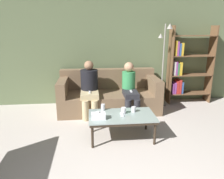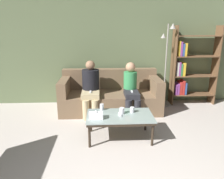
% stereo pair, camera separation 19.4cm
% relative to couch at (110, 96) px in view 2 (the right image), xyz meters
% --- Properties ---
extents(wall_back, '(12.00, 0.06, 2.60)m').
position_rel_couch_xyz_m(wall_back, '(0.00, 0.54, 0.99)').
color(wall_back, '#60704C').
rests_on(wall_back, ground_plane).
extents(couch, '(2.13, 0.95, 0.86)m').
position_rel_couch_xyz_m(couch, '(0.00, 0.00, 0.00)').
color(couch, brown).
rests_on(couch, ground_plane).
extents(coffee_table, '(1.07, 0.63, 0.41)m').
position_rel_couch_xyz_m(coffee_table, '(0.09, -1.34, 0.06)').
color(coffee_table, '#8C9E99').
rests_on(coffee_table, ground_plane).
extents(cup_near_left, '(0.07, 0.07, 0.11)m').
position_rel_couch_xyz_m(cup_near_left, '(-0.20, -1.09, 0.15)').
color(cup_near_left, silver).
rests_on(cup_near_left, coffee_table).
extents(cup_near_right, '(0.07, 0.07, 0.09)m').
position_rel_couch_xyz_m(cup_near_right, '(0.31, -1.23, 0.14)').
color(cup_near_right, silver).
rests_on(cup_near_right, coffee_table).
extents(cup_far_center, '(0.08, 0.08, 0.10)m').
position_rel_couch_xyz_m(cup_far_center, '(0.13, -1.28, 0.15)').
color(cup_far_center, silver).
rests_on(cup_far_center, coffee_table).
extents(tissue_box, '(0.22, 0.12, 0.13)m').
position_rel_couch_xyz_m(tissue_box, '(-0.29, -1.45, 0.15)').
color(tissue_box, white).
rests_on(tissue_box, coffee_table).
extents(game_remote, '(0.04, 0.15, 0.02)m').
position_rel_couch_xyz_m(game_remote, '(0.09, -1.34, 0.11)').
color(game_remote, white).
rests_on(game_remote, coffee_table).
extents(bookshelf, '(1.02, 0.32, 1.81)m').
position_rel_couch_xyz_m(bookshelf, '(1.82, 0.31, 0.55)').
color(bookshelf, brown).
rests_on(bookshelf, ground_plane).
extents(standing_lamp, '(0.31, 0.26, 1.85)m').
position_rel_couch_xyz_m(standing_lamp, '(1.26, 0.17, 0.83)').
color(standing_lamp, gray).
rests_on(standing_lamp, ground_plane).
extents(seated_person_left_end, '(0.36, 0.70, 1.11)m').
position_rel_couch_xyz_m(seated_person_left_end, '(-0.42, -0.21, 0.28)').
color(seated_person_left_end, tan).
rests_on(seated_person_left_end, ground_plane).
extents(seated_person_mid_left, '(0.31, 0.69, 1.07)m').
position_rel_couch_xyz_m(seated_person_mid_left, '(0.42, -0.25, 0.25)').
color(seated_person_mid_left, '#28282D').
rests_on(seated_person_mid_left, ground_plane).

